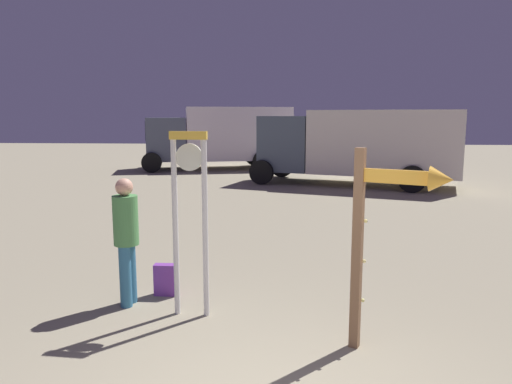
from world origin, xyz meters
name	(u,v)px	position (x,y,z in m)	size (l,w,h in m)	color
standing_clock	(190,207)	(-1.09, 2.33, 1.40)	(0.47, 0.12, 2.33)	silver
arrow_sign	(389,218)	(1.15, 1.45, 1.48)	(0.95, 0.56, 2.19)	brown
person_near_clock	(126,235)	(-2.01, 2.60, 0.96)	(0.33, 0.33, 1.72)	teal
backpack	(166,280)	(-1.59, 2.98, 0.22)	(0.33, 0.18, 0.45)	#793899
box_truck_near	(361,143)	(2.75, 14.33, 1.53)	(7.72, 4.59, 2.72)	silver
box_truck_far	(222,135)	(-3.02, 19.53, 1.61)	(7.33, 3.98, 2.92)	white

